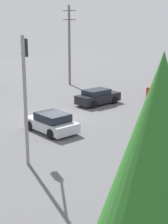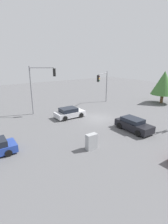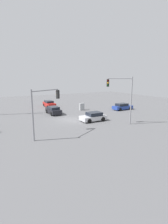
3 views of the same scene
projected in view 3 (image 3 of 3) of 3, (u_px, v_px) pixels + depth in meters
ground_plane at (70, 120)px, 28.16m from camera, size 80.00×80.00×0.00m
sedan_silver at (93, 117)px, 27.27m from camera, size 4.00×2.07×1.36m
sedan_blue at (122, 107)px, 36.57m from camera, size 4.28×1.91×1.34m
sedan_dark at (53, 110)px, 32.29m from camera, size 1.90×4.28×1.42m
sedan_red at (49, 104)px, 40.10m from camera, size 1.90×4.45×1.40m
traffic_signal_main at (44, 103)px, 19.64m from camera, size 3.95×2.38×5.54m
traffic_signal_cross at (122, 92)px, 24.69m from camera, size 3.08×2.18×6.81m
electrical_cabinet at (82, 107)px, 35.99m from camera, size 1.01×0.53×1.43m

